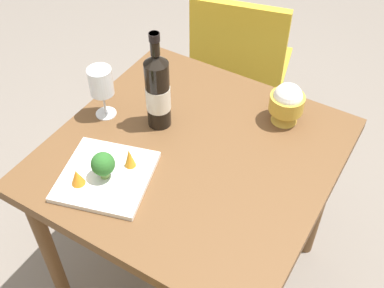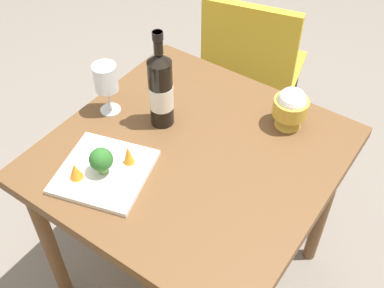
{
  "view_description": "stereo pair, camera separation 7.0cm",
  "coord_description": "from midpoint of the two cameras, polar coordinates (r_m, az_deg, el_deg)",
  "views": [
    {
      "loc": [
        0.87,
        0.52,
        1.77
      ],
      "look_at": [
        0.0,
        0.0,
        0.75
      ],
      "focal_mm": 44.82,
      "sensor_mm": 36.0,
      "label": 1
    },
    {
      "loc": [
        0.83,
        0.58,
        1.77
      ],
      "look_at": [
        0.0,
        0.0,
        0.75
      ],
      "focal_mm": 44.82,
      "sensor_mm": 36.0,
      "label": 2
    }
  ],
  "objects": [
    {
      "name": "wine_bottle",
      "position": [
        1.47,
        -5.47,
        6.3
      ],
      "size": [
        0.08,
        0.08,
        0.33
      ],
      "color": "black",
      "rests_on": "dining_table"
    },
    {
      "name": "wine_glass",
      "position": [
        1.53,
        -12.04,
        7.14
      ],
      "size": [
        0.08,
        0.08,
        0.18
      ],
      "color": "white",
      "rests_on": "dining_table"
    },
    {
      "name": "carrot_garnish_left",
      "position": [
        1.39,
        -8.87,
        -1.67
      ],
      "size": [
        0.03,
        0.03,
        0.06
      ],
      "color": "orange",
      "rests_on": "serving_plate"
    },
    {
      "name": "broccoli_floret",
      "position": [
        1.36,
        -11.99,
        -2.43
      ],
      "size": [
        0.07,
        0.07,
        0.09
      ],
      "color": "#729E4C",
      "rests_on": "serving_plate"
    },
    {
      "name": "chair_by_wall",
      "position": [
        2.15,
        4.72,
        9.67
      ],
      "size": [
        0.48,
        0.48,
        0.85
      ],
      "rotation": [
        0.0,
        0.0,
        1.81
      ],
      "color": "gold",
      "rests_on": "ground_plane"
    },
    {
      "name": "carrot_garnish_right",
      "position": [
        1.37,
        -14.94,
        -3.85
      ],
      "size": [
        0.04,
        0.04,
        0.05
      ],
      "color": "orange",
      "rests_on": "serving_plate"
    },
    {
      "name": "rice_bowl",
      "position": [
        1.53,
        9.94,
        4.84
      ],
      "size": [
        0.11,
        0.11,
        0.14
      ],
      "color": "gold",
      "rests_on": "dining_table"
    },
    {
      "name": "dining_table",
      "position": [
        1.52,
        -1.31,
        -3.27
      ],
      "size": [
        0.83,
        0.83,
        0.72
      ],
      "color": "brown",
      "rests_on": "ground_plane"
    },
    {
      "name": "serving_plate",
      "position": [
        1.4,
        -11.59,
        -3.81
      ],
      "size": [
        0.31,
        0.31,
        0.02
      ],
      "rotation": [
        0.0,
        0.0,
        0.28
      ],
      "color": "white",
      "rests_on": "dining_table"
    },
    {
      "name": "ground_plane",
      "position": [
        2.04,
        -1.01,
        -15.15
      ],
      "size": [
        8.0,
        8.0,
        0.0
      ],
      "primitive_type": "plane",
      "color": "gray"
    }
  ]
}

